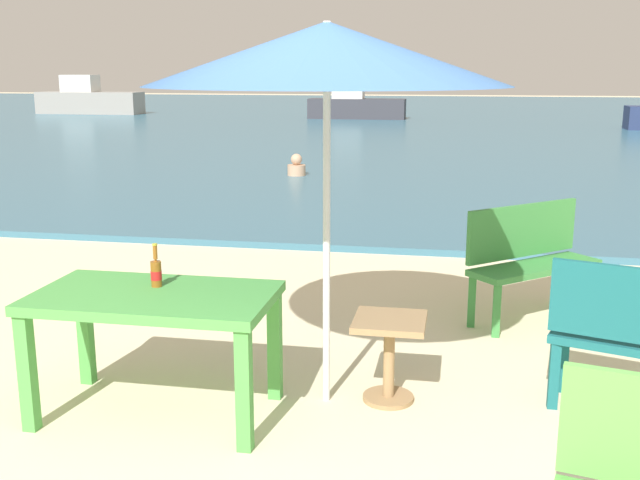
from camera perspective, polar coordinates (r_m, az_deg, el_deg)
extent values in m
cube|color=#386B84|center=(33.21, 9.74, 9.28)|extent=(120.00, 50.00, 0.08)
cube|color=#4C9E47|center=(4.48, -12.60, -4.32)|extent=(1.40, 0.80, 0.06)
cube|color=#4C9E47|center=(4.61, -21.48, -9.43)|extent=(0.08, 0.08, 0.70)
cube|color=#4C9E47|center=(4.11, -5.82, -11.36)|extent=(0.08, 0.08, 0.70)
cube|color=#4C9E47|center=(5.16, -17.50, -6.76)|extent=(0.08, 0.08, 0.70)
cube|color=#4C9E47|center=(4.71, -3.48, -8.05)|extent=(0.08, 0.08, 0.70)
cylinder|color=brown|center=(4.57, -12.42, -2.56)|extent=(0.06, 0.06, 0.16)
cone|color=brown|center=(4.55, -12.46, -1.62)|extent=(0.06, 0.06, 0.03)
cylinder|color=brown|center=(4.54, -12.50, -0.91)|extent=(0.03, 0.03, 0.09)
cylinder|color=red|center=(4.58, -12.41, -2.65)|extent=(0.07, 0.07, 0.05)
cylinder|color=gold|center=(4.53, -12.53, -0.33)|extent=(0.03, 0.03, 0.01)
cylinder|color=silver|center=(4.45, 0.51, 1.45)|extent=(0.04, 0.04, 2.30)
cone|color=#33598C|center=(4.36, 0.53, 14.05)|extent=(2.10, 2.10, 0.36)
cube|color=#9E7A51|center=(4.63, 5.36, -6.23)|extent=(0.44, 0.44, 0.04)
cylinder|color=#9E7A51|center=(4.72, 5.29, -9.33)|extent=(0.07, 0.07, 0.50)
cylinder|color=#9E7A51|center=(4.82, 5.23, -11.92)|extent=(0.32, 0.32, 0.03)
cube|color=#196066|center=(5.09, 18.10, -8.72)|extent=(0.06, 0.06, 0.42)
cube|color=#196066|center=(4.83, 17.46, -9.85)|extent=(0.06, 0.06, 0.42)
cube|color=#3D8C42|center=(6.36, 16.14, -2.04)|extent=(1.14, 1.07, 0.05)
cube|color=#3D8C42|center=(6.40, 15.25, 0.69)|extent=(0.92, 0.83, 0.44)
cube|color=#3D8C42|center=(5.95, 13.35, -5.29)|extent=(0.06, 0.06, 0.42)
cube|color=#3D8C42|center=(6.74, 20.08, -3.58)|extent=(0.06, 0.06, 0.42)
cube|color=#3D8C42|center=(6.14, 11.53, -4.62)|extent=(0.06, 0.06, 0.42)
cube|color=#3D8C42|center=(6.91, 18.29, -3.05)|extent=(0.06, 0.06, 0.42)
cylinder|color=tan|center=(14.14, -1.81, 5.36)|extent=(0.34, 0.34, 0.20)
sphere|color=tan|center=(14.12, -1.81, 6.19)|extent=(0.21, 0.21, 0.21)
cube|color=gray|center=(35.87, -17.17, 9.99)|extent=(4.74, 1.29, 0.97)
cube|color=silver|center=(36.05, -17.88, 11.33)|extent=(1.51, 0.97, 0.75)
cube|color=#38383F|center=(30.81, 2.84, 10.00)|extent=(3.92, 1.07, 0.80)
cube|color=silver|center=(30.84, 2.18, 11.33)|extent=(1.25, 0.80, 0.62)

